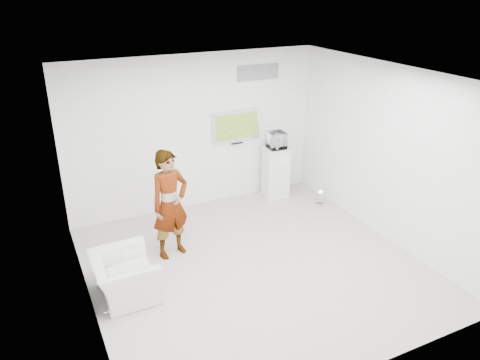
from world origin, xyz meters
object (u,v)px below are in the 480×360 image
Objects in this scene: armchair at (124,276)px; tv at (236,126)px; person at (170,204)px; floor_uplight at (320,198)px; pedestal at (275,172)px.

tv is at bearing -51.71° from armchair.
person is 3.37m from floor_uplight.
pedestal is (2.67, 1.24, -0.38)m from person.
person is 5.84× the size of floor_uplight.
person is at bearing -172.23° from floor_uplight.
pedestal reaches higher than armchair.
armchair is (-0.97, -0.78, -0.59)m from person.
person is at bearing -51.90° from armchair.
tv is 0.94× the size of pedestal.
pedestal is (0.77, -0.29, -1.02)m from tv.
tv reaches higher than person.
floor_uplight is (3.26, 0.44, -0.75)m from person.
person is 1.87× the size of armchair.
tv is 0.55× the size of person.
floor_uplight is at bearing -7.42° from person.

